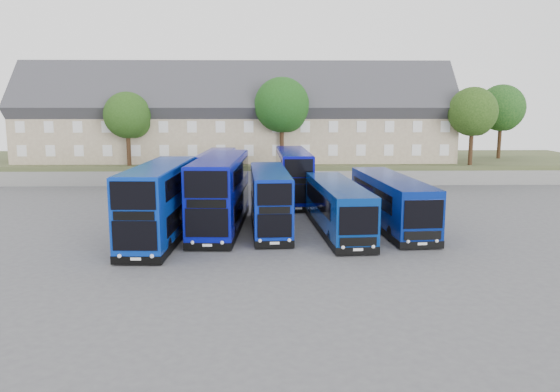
# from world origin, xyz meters

# --- Properties ---
(ground) EXTENTS (120.00, 120.00, 0.00)m
(ground) POSITION_xyz_m (0.00, 0.00, 0.00)
(ground) COLOR #4A4B50
(ground) RESTS_ON ground
(retaining_wall) EXTENTS (70.00, 0.40, 1.50)m
(retaining_wall) POSITION_xyz_m (0.00, 24.00, 0.75)
(retaining_wall) COLOR slate
(retaining_wall) RESTS_ON ground
(earth_bank) EXTENTS (80.00, 20.00, 2.00)m
(earth_bank) POSITION_xyz_m (0.00, 34.00, 1.00)
(earth_bank) COLOR #434E2C
(earth_bank) RESTS_ON ground
(terrace_row) EXTENTS (48.00, 10.40, 11.20)m
(terrace_row) POSITION_xyz_m (-3.00, 30.00, 6.60)
(terrace_row) COLOR tan
(terrace_row) RESTS_ON earth_bank
(dd_front_left) EXTENTS (3.12, 11.73, 4.62)m
(dd_front_left) POSITION_xyz_m (-6.14, 1.05, 2.27)
(dd_front_left) COLOR #0930A6
(dd_front_left) RESTS_ON ground
(dd_front_mid) EXTENTS (3.35, 12.27, 4.83)m
(dd_front_mid) POSITION_xyz_m (-2.68, 4.03, 2.38)
(dd_front_mid) COLOR #080F98
(dd_front_mid) RESTS_ON ground
(dd_front_right) EXTENTS (2.84, 10.25, 4.03)m
(dd_front_right) POSITION_xyz_m (0.63, 3.43, 1.98)
(dd_front_right) COLOR #08219F
(dd_front_right) RESTS_ON ground
(dd_rear_left) EXTENTS (2.90, 10.58, 4.16)m
(dd_rear_left) POSITION_xyz_m (-4.05, 15.77, 2.04)
(dd_rear_left) COLOR #081197
(dd_rear_left) RESTS_ON ground
(dd_rear_right) EXTENTS (2.85, 11.09, 4.38)m
(dd_rear_right) POSITION_xyz_m (2.71, 14.54, 2.15)
(dd_rear_right) COLOR #080894
(dd_rear_right) RESTS_ON ground
(coach_east_a) EXTENTS (3.35, 12.07, 3.26)m
(coach_east_a) POSITION_xyz_m (5.06, 2.78, 1.60)
(coach_east_a) COLOR navy
(coach_east_a) RESTS_ON ground
(coach_east_b) EXTENTS (3.57, 12.70, 3.43)m
(coach_east_b) POSITION_xyz_m (8.92, 4.28, 1.68)
(coach_east_b) COLOR navy
(coach_east_b) RESTS_ON ground
(tree_west) EXTENTS (4.80, 4.80, 7.65)m
(tree_west) POSITION_xyz_m (-13.85, 25.10, 7.05)
(tree_west) COLOR #382314
(tree_west) RESTS_ON earth_bank
(tree_mid) EXTENTS (5.76, 5.76, 9.18)m
(tree_mid) POSITION_xyz_m (2.15, 25.60, 8.07)
(tree_mid) COLOR #382314
(tree_mid) RESTS_ON earth_bank
(tree_east) EXTENTS (5.12, 5.12, 8.16)m
(tree_east) POSITION_xyz_m (22.15, 25.10, 7.39)
(tree_east) COLOR #382314
(tree_east) RESTS_ON earth_bank
(tree_far) EXTENTS (5.44, 5.44, 8.67)m
(tree_far) POSITION_xyz_m (28.15, 32.10, 7.73)
(tree_far) COLOR #382314
(tree_far) RESTS_ON earth_bank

